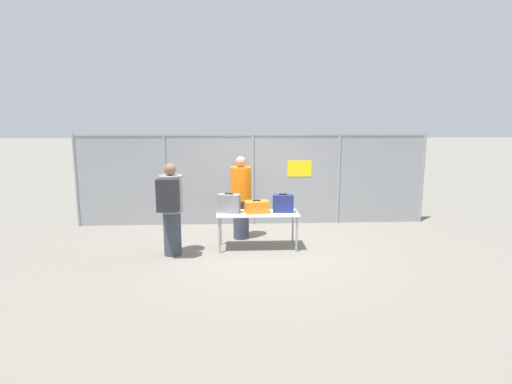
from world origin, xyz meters
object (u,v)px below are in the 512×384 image
Objects in this scene: suitcase_grey at (229,203)px; suitcase_navy at (283,203)px; security_worker_near at (241,196)px; inspection_table at (257,216)px; utility_trailer at (312,195)px; traveler_hooded at (171,206)px; suitcase_orange at (257,207)px.

suitcase_grey is 1.08m from suitcase_navy.
suitcase_navy is at bearing 144.39° from security_worker_near.
suitcase_grey is (-0.56, 0.04, 0.25)m from inspection_table.
suitcase_grey is 0.11× the size of utility_trailer.
traveler_hooded reaches higher than suitcase_navy.
suitcase_navy is (1.08, 0.00, -0.01)m from suitcase_grey.
suitcase_grey is at bearing 176.17° from inspection_table.
inspection_table is 0.19m from suitcase_orange.
suitcase_grey is 1.16m from traveler_hooded.
suitcase_orange is 0.28× the size of traveler_hooded.
inspection_table is 3.24× the size of suitcase_orange.
inspection_table is 0.90× the size of security_worker_near.
traveler_hooded is at bearing -159.20° from suitcase_grey.
traveler_hooded reaches higher than utility_trailer.
inspection_table is 0.92× the size of traveler_hooded.
suitcase_navy reaches higher than suitcase_orange.
inspection_table is at bearing -116.52° from utility_trailer.
suitcase_navy is at bearing 4.38° from inspection_table.
utility_trailer is (3.45, 3.99, -0.55)m from traveler_hooded.
suitcase_navy reaches higher than inspection_table.
security_worker_near is 3.61m from utility_trailer.
suitcase_grey is 0.26× the size of security_worker_near.
utility_trailer is at bearing 63.48° from inspection_table.
suitcase_orange is 0.80m from security_worker_near.
security_worker_near is at bearing 44.81° from traveler_hooded.
traveler_hooded is at bearing -167.19° from suitcase_orange.
suitcase_grey is at bearing 25.91° from traveler_hooded.
suitcase_grey is at bearing -123.51° from utility_trailer.
traveler_hooded is (-1.63, -0.37, 0.12)m from suitcase_orange.
suitcase_navy is at bearing 4.49° from suitcase_orange.
utility_trailer is (1.80, 3.61, -0.24)m from inspection_table.
security_worker_near is (0.25, 0.69, 0.01)m from suitcase_grey.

